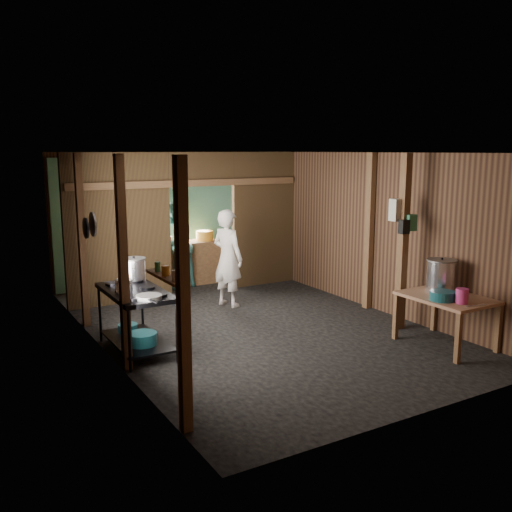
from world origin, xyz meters
TOP-DOWN VIEW (x-y plane):
  - floor at (0.00, 0.00)m, footprint 4.50×7.00m
  - ceiling at (0.00, 0.00)m, footprint 4.50×7.00m
  - wall_back at (0.00, 3.50)m, footprint 4.50×0.00m
  - wall_front at (0.00, -3.50)m, footprint 4.50×0.00m
  - wall_left at (-2.25, 0.00)m, footprint 0.00×7.00m
  - wall_right at (2.25, 0.00)m, footprint 0.00×7.00m
  - partition_left at (-1.32, 2.20)m, footprint 1.85×0.10m
  - partition_right at (1.57, 2.20)m, footprint 1.35×0.10m
  - partition_header at (0.25, 2.20)m, footprint 1.30×0.10m
  - turquoise_panel at (0.00, 3.44)m, footprint 4.40×0.06m
  - back_counter at (0.30, 2.95)m, footprint 1.20×0.50m
  - wall_clock at (0.25, 3.40)m, footprint 0.20×0.03m
  - post_left_a at (-2.18, -2.60)m, footprint 0.10×0.12m
  - post_left_b at (-2.18, -0.80)m, footprint 0.10×0.12m
  - post_left_c at (-2.18, 1.20)m, footprint 0.10×0.12m
  - post_right at (2.18, -0.20)m, footprint 0.10×0.12m
  - post_free at (1.85, -1.30)m, footprint 0.12×0.12m
  - cross_beam at (0.00, 2.15)m, footprint 4.40×0.12m
  - pan_lid_big at (-2.21, 0.40)m, footprint 0.03×0.34m
  - pan_lid_small at (-2.21, 0.80)m, footprint 0.03×0.30m
  - wall_shelf at (-2.15, -2.10)m, footprint 0.14×0.80m
  - jar_white at (-2.15, -2.35)m, footprint 0.07×0.07m
  - jar_yellow at (-2.15, -2.10)m, footprint 0.08×0.08m
  - jar_green at (-2.15, -1.88)m, footprint 0.06×0.06m
  - bag_white at (1.80, -1.22)m, footprint 0.22×0.15m
  - bag_green at (1.92, -1.36)m, footprint 0.16×0.12m
  - bag_black at (1.78, -1.38)m, footprint 0.14×0.10m
  - gas_range at (-1.88, -0.29)m, footprint 0.73×1.42m
  - prep_table at (1.83, -2.19)m, footprint 0.85×1.17m
  - stove_pot_large at (-1.71, 0.25)m, footprint 0.45×0.45m
  - stove_pot_med at (-2.05, -0.37)m, footprint 0.27×0.27m
  - frying_pan at (-1.88, -0.81)m, footprint 0.39×0.58m
  - blue_tub_front at (-1.88, -0.51)m, footprint 0.38×0.38m
  - blue_tub_back at (-1.88, 0.10)m, footprint 0.27×0.27m
  - stock_pot at (1.94, -1.96)m, footprint 0.41×0.41m
  - wash_basin at (1.61, -2.30)m, footprint 0.36×0.36m
  - pink_bucket at (1.71, -2.53)m, footprint 0.19×0.19m
  - knife at (1.77, -2.70)m, footprint 0.30×0.10m
  - yellow_tub at (0.65, 2.95)m, footprint 0.35×0.35m
  - red_cup at (-0.12, 2.95)m, footprint 0.12×0.12m
  - cook at (0.21, 1.11)m, footprint 0.58×0.71m
  - worker_back at (-0.08, 2.70)m, footprint 1.00×0.90m

SIDE VIEW (x-z plane):
  - floor at x=0.00m, z-range 0.00..0.00m
  - blue_tub_back at x=-1.88m, z-range 0.16..0.27m
  - blue_tub_front at x=-1.88m, z-range 0.16..0.32m
  - prep_table at x=1.83m, z-range 0.00..0.69m
  - gas_range at x=-1.88m, z-range 0.00..0.84m
  - back_counter at x=0.30m, z-range 0.00..0.85m
  - knife at x=1.77m, z-range 0.70..0.70m
  - wash_basin at x=1.61m, z-range 0.69..0.82m
  - pink_bucket at x=1.71m, z-range 0.69..0.89m
  - cook at x=0.21m, z-range 0.00..1.66m
  - worker_back at x=-0.08m, z-range 0.00..1.68m
  - frying_pan at x=-1.88m, z-range 0.83..0.90m
  - stock_pot at x=1.94m, z-range 0.67..1.15m
  - stove_pot_med at x=-2.05m, z-range 0.82..1.02m
  - red_cup at x=-0.12m, z-range 0.85..0.99m
  - yellow_tub at x=0.65m, z-range 0.85..1.04m
  - stove_pot_large at x=-1.71m, z-range 0.82..1.16m
  - turquoise_panel at x=0.00m, z-range 0.00..2.50m
  - wall_back at x=0.00m, z-range 0.00..2.60m
  - wall_front at x=0.00m, z-range 0.00..2.60m
  - wall_left at x=-2.25m, z-range 0.00..2.60m
  - wall_right at x=2.25m, z-range 0.00..2.60m
  - partition_left at x=-1.32m, z-range 0.00..2.60m
  - partition_right at x=1.57m, z-range 0.00..2.60m
  - post_left_a at x=-2.18m, z-range 0.00..2.60m
  - post_left_b at x=-2.18m, z-range 0.00..2.60m
  - post_left_c at x=-2.18m, z-range 0.00..2.60m
  - post_right at x=2.18m, z-range 0.00..2.60m
  - post_free at x=1.85m, z-range 0.00..2.60m
  - wall_shelf at x=-2.15m, z-range 1.39..1.41m
  - jar_white at x=-2.15m, z-range 1.42..1.52m
  - jar_yellow at x=-2.15m, z-range 1.42..1.52m
  - jar_green at x=-2.15m, z-range 1.42..1.52m
  - pan_lid_small at x=-2.21m, z-range 1.40..1.70m
  - bag_black at x=1.78m, z-range 1.45..1.65m
  - bag_green at x=1.92m, z-range 1.48..1.72m
  - pan_lid_big at x=-2.21m, z-range 1.48..1.82m
  - bag_white at x=1.80m, z-range 1.62..1.94m
  - wall_clock at x=0.25m, z-range 1.80..2.00m
  - cross_beam at x=0.00m, z-range 1.99..2.11m
  - partition_header at x=0.25m, z-range 2.00..2.60m
  - ceiling at x=0.00m, z-range 2.60..2.60m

